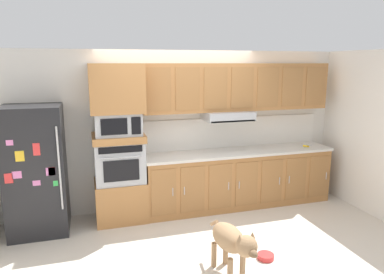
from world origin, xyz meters
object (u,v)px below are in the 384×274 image
object	(u,v)px
refrigerator	(36,170)
built_in_oven	(119,161)
microwave	(118,123)
dog_food_bowl	(266,256)
screwdriver	(306,146)
dog	(232,241)

from	to	relation	value
refrigerator	built_in_oven	size ratio (longest dim) A/B	2.51
microwave	refrigerator	bearing A→B (deg)	-176.54
refrigerator	dog_food_bowl	size ratio (longest dim) A/B	8.80
microwave	screwdriver	bearing A→B (deg)	-1.44
microwave	dog	world-z (taller)	microwave
refrigerator	dog_food_bowl	world-z (taller)	refrigerator
refrigerator	dog	world-z (taller)	refrigerator
refrigerator	microwave	xyz separation A→B (m)	(1.12, 0.07, 0.58)
refrigerator	microwave	distance (m)	1.26
dog_food_bowl	built_in_oven	bearing A→B (deg)	133.39
dog_food_bowl	screwdriver	bearing A→B (deg)	45.04
refrigerator	microwave	world-z (taller)	refrigerator
dog_food_bowl	refrigerator	bearing A→B (deg)	149.56
screwdriver	microwave	bearing A→B (deg)	178.56
built_in_oven	screwdriver	xyz separation A→B (m)	(3.10, -0.08, 0.03)
dog	dog_food_bowl	world-z (taller)	dog
refrigerator	built_in_oven	world-z (taller)	refrigerator
refrigerator	screwdriver	distance (m)	4.22
built_in_oven	screwdriver	bearing A→B (deg)	-1.44
dog	microwave	bearing A→B (deg)	-159.33
built_in_oven	dog_food_bowl	distance (m)	2.41
screwdriver	dog_food_bowl	size ratio (longest dim) A/B	0.83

